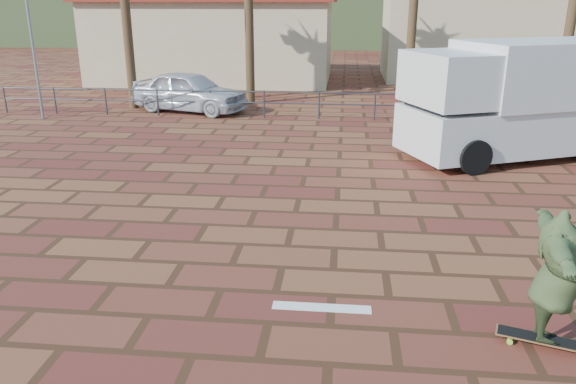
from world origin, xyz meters
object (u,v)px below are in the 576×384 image
at_px(longboard, 546,340).
at_px(car_silver, 190,91).
at_px(campervan, 518,97).
at_px(skateboarder, 557,277).
at_px(car_white, 450,89).

bearing_deg(longboard, car_silver, 137.78).
relative_size(campervan, car_silver, 1.43).
height_order(campervan, car_silver, campervan).
distance_m(skateboarder, car_white, 17.20).
bearing_deg(longboard, skateboarder, -72.22).
bearing_deg(car_white, car_silver, 118.35).
bearing_deg(car_white, skateboarder, -169.61).
xyz_separation_m(longboard, car_white, (1.64, 17.12, 0.59)).
bearing_deg(car_silver, car_white, -59.56).
bearing_deg(longboard, campervan, 95.49).
bearing_deg(longboard, car_white, 102.29).
relative_size(longboard, car_white, 0.29).
distance_m(car_silver, car_white, 10.47).
bearing_deg(campervan, skateboarder, -125.37).
bearing_deg(campervan, car_white, 69.79).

